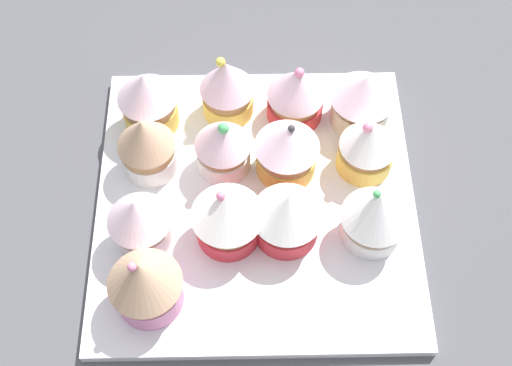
{
  "coord_description": "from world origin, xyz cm",
  "views": [
    {
      "loc": [
        32.06,
        -0.54,
        59.31
      ],
      "look_at": [
        0.0,
        0.0,
        4.2
      ],
      "focal_mm": 46.67,
      "sensor_mm": 36.0,
      "label": 1
    }
  ],
  "objects_px": {
    "cupcake_8": "(287,149)",
    "cupcake_3": "(145,282)",
    "cupcake_11": "(368,146)",
    "cupcake_4": "(227,87)",
    "cupcake_7": "(296,93)",
    "cupcake_0": "(148,99)",
    "cupcake_2": "(139,221)",
    "cupcake_9": "(287,214)",
    "cupcake_10": "(363,98)",
    "cupcake_1": "(146,145)",
    "baking_tray": "(256,201)",
    "cupcake_5": "(223,144)",
    "cupcake_6": "(227,216)",
    "cupcake_12": "(375,215)"
  },
  "relations": [
    {
      "from": "cupcake_12",
      "to": "cupcake_11",
      "type": "bearing_deg",
      "value": 178.73
    },
    {
      "from": "cupcake_11",
      "to": "cupcake_0",
      "type": "bearing_deg",
      "value": -104.74
    },
    {
      "from": "cupcake_8",
      "to": "cupcake_3",
      "type": "bearing_deg",
      "value": -42.93
    },
    {
      "from": "cupcake_1",
      "to": "cupcake_3",
      "type": "xyz_separation_m",
      "value": [
        0.14,
        0.01,
        0.0
      ]
    },
    {
      "from": "cupcake_2",
      "to": "cupcake_9",
      "type": "bearing_deg",
      "value": 91.99
    },
    {
      "from": "cupcake_0",
      "to": "cupcake_3",
      "type": "distance_m",
      "value": 0.2
    },
    {
      "from": "cupcake_9",
      "to": "cupcake_12",
      "type": "relative_size",
      "value": 0.93
    },
    {
      "from": "cupcake_6",
      "to": "cupcake_12",
      "type": "distance_m",
      "value": 0.14
    },
    {
      "from": "cupcake_6",
      "to": "cupcake_11",
      "type": "distance_m",
      "value": 0.16
    },
    {
      "from": "cupcake_3",
      "to": "cupcake_10",
      "type": "distance_m",
      "value": 0.29
    },
    {
      "from": "baking_tray",
      "to": "cupcake_6",
      "type": "bearing_deg",
      "value": -35.1
    },
    {
      "from": "cupcake_7",
      "to": "cupcake_10",
      "type": "relative_size",
      "value": 1.1
    },
    {
      "from": "cupcake_3",
      "to": "cupcake_4",
      "type": "height_order",
      "value": "same"
    },
    {
      "from": "cupcake_8",
      "to": "cupcake_10",
      "type": "xyz_separation_m",
      "value": [
        -0.06,
        0.08,
        -0.0
      ]
    },
    {
      "from": "cupcake_0",
      "to": "cupcake_1",
      "type": "xyz_separation_m",
      "value": [
        0.05,
        0.0,
        -0.0
      ]
    },
    {
      "from": "cupcake_1",
      "to": "cupcake_6",
      "type": "relative_size",
      "value": 1.04
    },
    {
      "from": "cupcake_1",
      "to": "cupcake_9",
      "type": "distance_m",
      "value": 0.16
    },
    {
      "from": "cupcake_4",
      "to": "cupcake_8",
      "type": "height_order",
      "value": "cupcake_4"
    },
    {
      "from": "cupcake_2",
      "to": "cupcake_4",
      "type": "xyz_separation_m",
      "value": [
        -0.15,
        0.08,
        0.0
      ]
    },
    {
      "from": "cupcake_0",
      "to": "cupcake_2",
      "type": "height_order",
      "value": "cupcake_0"
    },
    {
      "from": "cupcake_6",
      "to": "cupcake_5",
      "type": "bearing_deg",
      "value": -176.55
    },
    {
      "from": "baking_tray",
      "to": "cupcake_1",
      "type": "xyz_separation_m",
      "value": [
        -0.04,
        -0.11,
        0.04
      ]
    },
    {
      "from": "cupcake_0",
      "to": "cupcake_7",
      "type": "xyz_separation_m",
      "value": [
        -0.01,
        0.15,
        -0.0
      ]
    },
    {
      "from": "cupcake_8",
      "to": "cupcake_12",
      "type": "bearing_deg",
      "value": 45.72
    },
    {
      "from": "cupcake_2",
      "to": "cupcake_3",
      "type": "height_order",
      "value": "cupcake_3"
    },
    {
      "from": "cupcake_11",
      "to": "cupcake_8",
      "type": "bearing_deg",
      "value": -88.03
    },
    {
      "from": "cupcake_1",
      "to": "cupcake_3",
      "type": "bearing_deg",
      "value": 3.35
    },
    {
      "from": "cupcake_1",
      "to": "cupcake_2",
      "type": "height_order",
      "value": "cupcake_1"
    },
    {
      "from": "cupcake_2",
      "to": "cupcake_7",
      "type": "xyz_separation_m",
      "value": [
        -0.15,
        0.15,
        -0.0
      ]
    },
    {
      "from": "cupcake_1",
      "to": "cupcake_7",
      "type": "distance_m",
      "value": 0.16
    },
    {
      "from": "cupcake_6",
      "to": "cupcake_0",
      "type": "bearing_deg",
      "value": -148.7
    },
    {
      "from": "baking_tray",
      "to": "cupcake_3",
      "type": "bearing_deg",
      "value": -43.45
    },
    {
      "from": "cupcake_5",
      "to": "cupcake_9",
      "type": "distance_m",
      "value": 0.1
    },
    {
      "from": "cupcake_7",
      "to": "cupcake_12",
      "type": "bearing_deg",
      "value": 24.68
    },
    {
      "from": "cupcake_3",
      "to": "cupcake_9",
      "type": "distance_m",
      "value": 0.14
    },
    {
      "from": "cupcake_5",
      "to": "cupcake_11",
      "type": "distance_m",
      "value": 0.14
    },
    {
      "from": "cupcake_6",
      "to": "cupcake_8",
      "type": "xyz_separation_m",
      "value": [
        -0.07,
        0.06,
        -0.0
      ]
    },
    {
      "from": "cupcake_2",
      "to": "cupcake_9",
      "type": "relative_size",
      "value": 1.02
    },
    {
      "from": "cupcake_10",
      "to": "cupcake_12",
      "type": "height_order",
      "value": "cupcake_12"
    },
    {
      "from": "baking_tray",
      "to": "cupcake_10",
      "type": "xyz_separation_m",
      "value": [
        -0.1,
        0.11,
        0.04
      ]
    },
    {
      "from": "cupcake_1",
      "to": "cupcake_8",
      "type": "height_order",
      "value": "cupcake_1"
    },
    {
      "from": "cupcake_8",
      "to": "cupcake_11",
      "type": "relative_size",
      "value": 1.01
    },
    {
      "from": "cupcake_3",
      "to": "cupcake_12",
      "type": "xyz_separation_m",
      "value": [
        -0.06,
        0.21,
        -0.0
      ]
    },
    {
      "from": "cupcake_1",
      "to": "cupcake_12",
      "type": "height_order",
      "value": "same"
    },
    {
      "from": "cupcake_10",
      "to": "baking_tray",
      "type": "bearing_deg",
      "value": -49.18
    },
    {
      "from": "cupcake_1",
      "to": "cupcake_7",
      "type": "height_order",
      "value": "same"
    },
    {
      "from": "cupcake_10",
      "to": "cupcake_2",
      "type": "bearing_deg",
      "value": -57.7
    },
    {
      "from": "cupcake_4",
      "to": "cupcake_7",
      "type": "distance_m",
      "value": 0.07
    },
    {
      "from": "cupcake_3",
      "to": "cupcake_4",
      "type": "bearing_deg",
      "value": 161.74
    },
    {
      "from": "cupcake_3",
      "to": "cupcake_4",
      "type": "relative_size",
      "value": 1.01
    }
  ]
}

